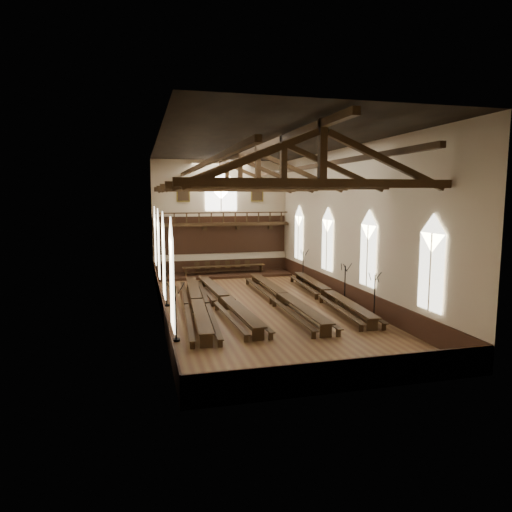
% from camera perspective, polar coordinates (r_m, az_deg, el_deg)
% --- Properties ---
extents(ground, '(26.00, 26.00, 0.00)m').
position_cam_1_polar(ground, '(28.84, 0.25, -6.30)').
color(ground, brown).
rests_on(ground, ground).
extents(room_walls, '(26.00, 26.00, 26.00)m').
position_cam_1_polar(room_walls, '(28.00, 0.26, 6.64)').
color(room_walls, '#C3B694').
rests_on(room_walls, ground).
extents(wainscot_band, '(12.00, 26.00, 1.20)m').
position_cam_1_polar(wainscot_band, '(28.70, 0.25, -5.14)').
color(wainscot_band, '#33190F').
rests_on(wainscot_band, ground).
extents(side_windows, '(11.85, 19.80, 4.50)m').
position_cam_1_polar(side_windows, '(28.18, 0.26, 1.10)').
color(side_windows, white).
rests_on(side_windows, room_walls).
extents(end_window, '(2.80, 0.12, 3.80)m').
position_cam_1_polar(end_window, '(40.61, -4.41, 7.97)').
color(end_window, white).
rests_on(end_window, room_walls).
extents(minstrels_gallery, '(11.80, 1.24, 3.70)m').
position_cam_1_polar(minstrels_gallery, '(40.49, -4.30, 3.28)').
color(minstrels_gallery, '#382212').
rests_on(minstrels_gallery, room_walls).
extents(portraits, '(7.75, 0.09, 1.45)m').
position_cam_1_polar(portraits, '(40.61, -4.41, 7.80)').
color(portraits, brown).
rests_on(portraits, room_walls).
extents(roof_trusses, '(11.70, 25.70, 2.80)m').
position_cam_1_polar(roof_trusses, '(28.03, 0.26, 10.23)').
color(roof_trusses, '#382212').
rests_on(roof_trusses, room_walls).
extents(refectory_row_a, '(1.99, 14.62, 0.76)m').
position_cam_1_polar(refectory_row_a, '(27.86, -7.37, -5.69)').
color(refectory_row_a, '#382212').
rests_on(refectory_row_a, ground).
extents(refectory_row_b, '(1.87, 14.45, 0.75)m').
position_cam_1_polar(refectory_row_b, '(28.45, -3.94, -5.38)').
color(refectory_row_b, '#382212').
rests_on(refectory_row_b, ground).
extents(refectory_row_c, '(1.62, 14.73, 0.78)m').
position_cam_1_polar(refectory_row_c, '(29.15, 3.35, -5.01)').
color(refectory_row_c, '#382212').
rests_on(refectory_row_c, ground).
extents(refectory_row_d, '(2.02, 14.48, 0.75)m').
position_cam_1_polar(refectory_row_d, '(30.55, 9.02, -4.56)').
color(refectory_row_d, '#382212').
rests_on(refectory_row_d, ground).
extents(dais, '(11.40, 3.07, 0.20)m').
position_cam_1_polar(dais, '(39.71, -3.99, -2.34)').
color(dais, '#33190F').
rests_on(dais, ground).
extents(high_table, '(7.27, 1.10, 0.68)m').
position_cam_1_polar(high_table, '(39.60, -4.00, -1.37)').
color(high_table, '#382212').
rests_on(high_table, dais).
extents(high_chairs, '(4.95, 0.46, 0.98)m').
position_cam_1_polar(high_chairs, '(40.30, -4.19, -1.27)').
color(high_chairs, '#382212').
rests_on(high_chairs, dais).
extents(candelabrum_left_near, '(0.86, 0.83, 2.86)m').
position_cam_1_polar(candelabrum_left_near, '(22.27, -10.00, -8.29)').
color(candelabrum_left_near, black).
rests_on(candelabrum_left_near, ground).
extents(candelabrum_left_mid, '(0.81, 0.77, 2.68)m').
position_cam_1_polar(candelabrum_left_mid, '(29.30, -11.12, -4.59)').
color(candelabrum_left_mid, black).
rests_on(candelabrum_left_mid, ground).
extents(candelabrum_left_far, '(0.68, 0.68, 2.31)m').
position_cam_1_polar(candelabrum_left_far, '(32.23, -11.43, -3.70)').
color(candelabrum_left_far, black).
rests_on(candelabrum_left_far, ground).
extents(candelabrum_right_near, '(0.81, 0.76, 2.68)m').
position_cam_1_polar(candelabrum_right_near, '(26.55, 14.56, -5.96)').
color(candelabrum_right_near, black).
rests_on(candelabrum_right_near, ground).
extents(candelabrum_right_mid, '(0.73, 0.81, 2.63)m').
position_cam_1_polar(candelabrum_right_mid, '(29.84, 11.03, -4.40)').
color(candelabrum_right_mid, black).
rests_on(candelabrum_right_mid, ground).
extents(candelabrum_right_far, '(0.77, 0.80, 2.66)m').
position_cam_1_polar(candelabrum_right_far, '(36.78, 5.90, -2.03)').
color(candelabrum_right_far, black).
rests_on(candelabrum_right_far, ground).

